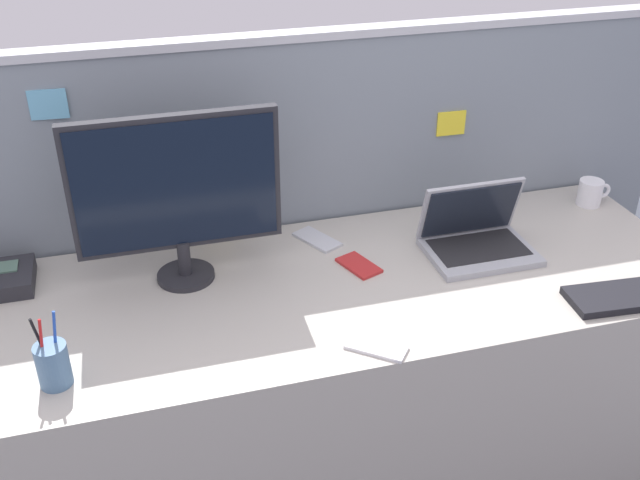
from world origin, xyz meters
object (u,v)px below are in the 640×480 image
coffee_mug (591,192)px  cell_phone_white_slab (376,347)px  keyboard_main (639,295)px  cell_phone_silver_slab (317,239)px  pen_cup (53,364)px  desktop_monitor (177,189)px  cell_phone_red_case (359,265)px  laptop (476,235)px

coffee_mug → cell_phone_white_slab: bearing=-150.5°
keyboard_main → cell_phone_silver_slab: size_ratio=2.58×
pen_cup → coffee_mug: pen_cup is taller
cell_phone_silver_slab → coffee_mug: (0.95, -0.01, 0.04)m
keyboard_main → cell_phone_white_slab: (-0.77, -0.01, -0.01)m
pen_cup → cell_phone_silver_slab: bearing=31.8°
pen_cup → cell_phone_silver_slab: 0.90m
cell_phone_silver_slab → coffee_mug: size_ratio=1.32×
pen_cup → cell_phone_white_slab: pen_cup is taller
keyboard_main → pen_cup: (-1.52, 0.07, 0.05)m
pen_cup → cell_phone_silver_slab: size_ratio=1.22×
desktop_monitor → cell_phone_white_slab: desktop_monitor is taller
cell_phone_white_slab → coffee_mug: (0.96, 0.54, 0.04)m
cell_phone_white_slab → pen_cup: bearing=122.9°
cell_phone_red_case → coffee_mug: coffee_mug is taller
desktop_monitor → cell_phone_red_case: (0.49, -0.09, -0.27)m
pen_cup → cell_phone_silver_slab: (0.76, 0.47, -0.05)m
keyboard_main → cell_phone_red_case: bearing=156.7°
keyboard_main → coffee_mug: bearing=74.7°
desktop_monitor → cell_phone_silver_slab: 0.51m
laptop → cell_phone_red_case: size_ratio=2.36×
cell_phone_white_slab → coffee_mug: coffee_mug is taller
keyboard_main → cell_phone_silver_slab: bearing=149.1°
cell_phone_white_slab → cell_phone_silver_slab: same height
desktop_monitor → cell_phone_red_case: desktop_monitor is taller
cell_phone_white_slab → cell_phone_silver_slab: bearing=38.8°
cell_phone_silver_slab → coffee_mug: coffee_mug is taller
cell_phone_silver_slab → pen_cup: bearing=-175.5°
desktop_monitor → cell_phone_silver_slab: desktop_monitor is taller
keyboard_main → coffee_mug: coffee_mug is taller
laptop → cell_phone_silver_slab: 0.48m
laptop → desktop_monitor: bearing=174.2°
desktop_monitor → cell_phone_white_slab: 0.68m
keyboard_main → pen_cup: pen_cup is taller
keyboard_main → cell_phone_white_slab: 0.77m
desktop_monitor → keyboard_main: desktop_monitor is taller
cell_phone_red_case → cell_phone_silver_slab: size_ratio=0.86×
cell_phone_red_case → pen_cup: bearing=178.6°
laptop → keyboard_main: (0.32, -0.36, -0.04)m
desktop_monitor → pen_cup: (-0.34, -0.38, -0.22)m
laptop → cell_phone_white_slab: laptop is taller
laptop → cell_phone_white_slab: bearing=-140.3°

